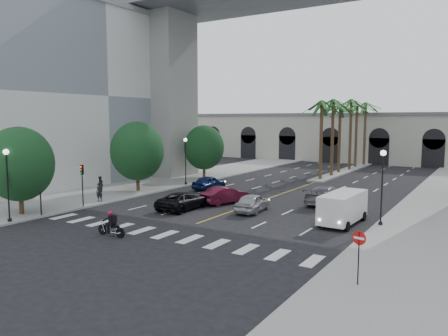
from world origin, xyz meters
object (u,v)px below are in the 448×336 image
Objects in this scene: lamp_post_right at (382,181)px; car_c at (183,201)px; motorcycle_rider at (112,225)px; lamp_post_left_far at (186,157)px; pedestrian_a at (99,192)px; lamp_post_left_near at (7,179)px; car_e at (209,182)px; pedestrian_b at (100,184)px; do_not_enter_sign at (359,247)px; traffic_signal_near at (40,185)px; cargo_van at (343,207)px; car_d at (327,195)px; traffic_signal_far at (82,178)px; car_b at (225,195)px; car_a at (253,203)px.

car_c is at bearing -170.75° from lamp_post_right.
lamp_post_left_far is at bearing 114.58° from motorcycle_rider.
pedestrian_a is (-9.17, 7.35, 0.25)m from motorcycle_rider.
lamp_post_left_near is 1.24× the size of car_e.
lamp_post_left_near is 13.19m from car_c.
pedestrian_b is at bearing -115.90° from lamp_post_left_far.
car_c is 19.37m from do_not_enter_sign.
traffic_signal_near is 2.31× the size of pedestrian_b.
cargo_van is at bearing -166.12° from lamp_post_right.
do_not_enter_sign is at bearing -3.46° from traffic_signal_near.
lamp_post_left_near is 25.51m from car_d.
do_not_enter_sign is at bearing 18.00° from pedestrian_b.
car_c is at bearing 30.84° from pedestrian_b.
traffic_signal_far is 0.80× the size of car_b.
car_d reaches higher than car_b.
lamp_post_left_near is at bearing 38.22° from car_a.
lamp_post_left_far is 1.24× the size of car_e.
lamp_post_right is at bearing 24.82° from traffic_signal_near.
lamp_post_left_near is 21.00m from lamp_post_left_far.
car_b is (9.12, 12.00, -1.76)m from traffic_signal_near.
car_b is 0.88× the size of car_c.
lamp_post_right is 1.00× the size of cargo_van.
motorcycle_rider is 12.04m from car_a.
car_d is at bearing 36.16° from traffic_signal_far.
car_b is at bearing 173.71° from lamp_post_right.
do_not_enter_sign is at bearing -67.75° from cargo_van.
pedestrian_a is 1.06× the size of pedestrian_b.
car_a is 0.96× the size of car_b.
traffic_signal_near is at bearing 173.28° from motorcycle_rider.
motorcycle_rider is 1.35× the size of pedestrian_a.
traffic_signal_far is 14.34m from car_a.
lamp_post_right is 8.58m from car_d.
motorcycle_rider is 19.29m from car_d.
pedestrian_a is at bearing -91.80° from lamp_post_left_far.
traffic_signal_far is 2.17× the size of pedestrian_a.
car_b is at bearing 48.74° from pedestrian_b.
car_c is 12.61m from car_d.
traffic_signal_far is 1.61× the size of motorcycle_rider.
traffic_signal_far is 10.22m from motorcycle_rider.
pedestrian_b is at bearing 117.73° from pedestrian_a.
lamp_post_right is at bearing 161.50° from car_e.
traffic_signal_near reaches higher than motorcycle_rider.
lamp_post_left_near is 2.37× the size of motorcycle_rider.
pedestrian_b is at bearing -9.42° from car_c.
car_c is 3.26× the size of pedestrian_b.
lamp_post_left_near is 26.25m from lamp_post_right.
car_c is (7.46, 4.02, -1.79)m from traffic_signal_far.
traffic_signal_near reaches higher than car_b.
lamp_post_left_far is 1.47× the size of traffic_signal_near.
pedestrian_a is (-0.48, 2.26, -1.52)m from traffic_signal_far.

